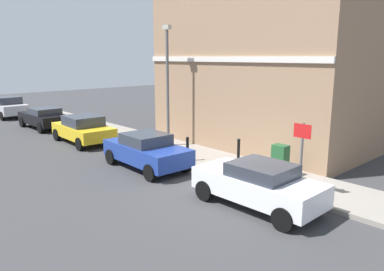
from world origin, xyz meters
name	(u,v)px	position (x,y,z in m)	size (l,w,h in m)	color
ground	(226,188)	(0.00, 0.00, 0.00)	(80.00, 80.00, 0.00)	#38383A
sidewalk	(163,146)	(1.93, 6.00, 0.07)	(2.53, 30.00, 0.15)	gray
corner_building	(274,69)	(6.94, 3.12, 3.81)	(7.58, 10.23, 7.62)	#937256
car_white	(258,184)	(-0.54, -1.76, 0.73)	(1.84, 3.98, 1.38)	silver
car_blue	(147,150)	(-0.65, 3.74, 0.74)	(1.97, 4.01, 1.42)	navy
car_yellow	(83,129)	(-0.45, 9.64, 0.75)	(2.03, 4.03, 1.44)	gold
car_black	(44,117)	(-0.41, 15.04, 0.70)	(1.95, 4.00, 1.32)	black
car_silver	(7,107)	(-0.67, 21.42, 0.78)	(2.00, 4.17, 1.54)	#B7B7BC
utility_cabinet	(280,161)	(2.11, -0.73, 0.68)	(0.46, 0.61, 1.15)	#1E4C28
bollard_near_cabinet	(239,150)	(2.21, 1.33, 0.70)	(0.14, 0.14, 1.04)	black
bollard_far_kerb	(187,148)	(0.92, 3.02, 0.70)	(0.14, 0.14, 1.04)	black
street_sign	(302,148)	(0.96, -2.24, 1.66)	(0.08, 0.60, 2.30)	#59595B
lamppost	(168,81)	(2.08, 5.71, 3.30)	(0.20, 0.44, 5.72)	#59595B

